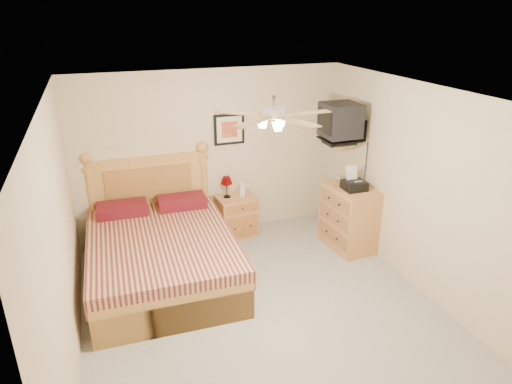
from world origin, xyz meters
TOP-DOWN VIEW (x-y plane):
  - floor at (0.00, 0.00)m, footprint 4.50×4.50m
  - ceiling at (0.00, 0.00)m, footprint 4.00×4.50m
  - wall_back at (0.00, 2.25)m, footprint 4.00×0.04m
  - wall_front at (0.00, -2.25)m, footprint 4.00×0.04m
  - wall_left at (-2.00, 0.00)m, footprint 0.04×4.50m
  - wall_right at (2.00, 0.00)m, footprint 0.04×4.50m
  - bed at (-0.98, 1.12)m, footprint 1.80×2.33m
  - nightstand at (0.29, 2.00)m, footprint 0.62×0.49m
  - table_lamp at (0.16, 2.05)m, footprint 0.23×0.23m
  - lotion_bottle at (0.40, 2.03)m, footprint 0.13×0.13m
  - framed_picture at (0.27, 2.23)m, footprint 0.46×0.04m
  - dresser at (1.73, 1.10)m, footprint 0.61×0.83m
  - fax_machine at (1.70, 1.02)m, footprint 0.31×0.32m
  - magazine_lower at (1.68, 1.35)m, footprint 0.23×0.28m
  - magazine_upper at (1.70, 1.37)m, footprint 0.22×0.27m
  - wall_tv at (1.75, 1.34)m, footprint 0.56×0.46m
  - ceiling_fan at (0.00, -0.20)m, footprint 1.14×1.14m

SIDE VIEW (x-z plane):
  - floor at x=0.00m, z-range 0.00..0.00m
  - nightstand at x=0.29m, z-range 0.00..0.63m
  - dresser at x=1.73m, z-range 0.00..0.94m
  - bed at x=-0.98m, z-range 0.00..1.48m
  - lotion_bottle at x=0.40m, z-range 0.63..0.90m
  - table_lamp at x=0.16m, z-range 0.63..0.96m
  - magazine_lower at x=1.68m, z-range 0.94..0.96m
  - magazine_upper at x=1.70m, z-range 0.96..0.98m
  - fax_machine at x=1.70m, z-range 0.94..1.25m
  - wall_back at x=0.00m, z-range 0.00..2.50m
  - wall_front at x=0.00m, z-range 0.00..2.50m
  - wall_left at x=-2.00m, z-range 0.00..2.50m
  - wall_right at x=2.00m, z-range 0.00..2.50m
  - framed_picture at x=0.27m, z-range 1.39..1.85m
  - wall_tv at x=1.75m, z-range 1.52..2.10m
  - ceiling_fan at x=0.00m, z-range 2.22..2.50m
  - ceiling at x=0.00m, z-range 2.48..2.52m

